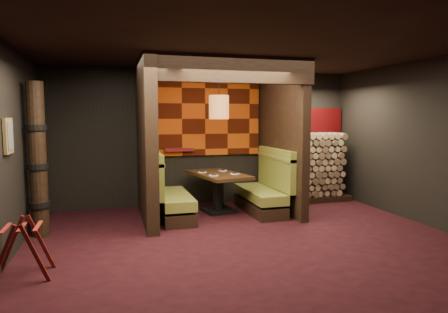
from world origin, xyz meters
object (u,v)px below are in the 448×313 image
dining_table (218,185)px  totem_column (38,161)px  booth_bench_right (265,191)px  pendant_lamp (219,107)px  luggage_rack (23,246)px  firewood_stack (310,167)px  booth_bench_left (169,197)px

dining_table → totem_column: 3.25m
dining_table → booth_bench_right: bearing=-13.0°
dining_table → pendant_lamp: size_ratio=1.54×
luggage_rack → firewood_stack: 6.04m
dining_table → luggage_rack: 3.89m
pendant_lamp → totem_column: bearing=-167.1°
booth_bench_left → dining_table: size_ratio=1.01×
luggage_rack → booth_bench_right: bearing=30.0°
booth_bench_left → booth_bench_right: bearing=0.0°
booth_bench_right → firewood_stack: 1.56m
booth_bench_left → totem_column: 2.30m
totem_column → booth_bench_left: bearing=14.8°
luggage_rack → firewood_stack: firewood_stack is taller
luggage_rack → pendant_lamp: bearing=38.7°
booth_bench_right → luggage_rack: (-3.90, -2.25, -0.04)m
booth_bench_left → totem_column: totem_column is taller
booth_bench_left → pendant_lamp: bearing=8.8°
booth_bench_left → pendant_lamp: 1.93m
totem_column → firewood_stack: totem_column is taller
booth_bench_right → booth_bench_left: bearing=180.0°
booth_bench_left → firewood_stack: size_ratio=0.92×
pendant_lamp → totem_column: size_ratio=0.43×
booth_bench_left → pendant_lamp: pendant_lamp is taller
totem_column → pendant_lamp: bearing=12.9°
dining_table → luggage_rack: dining_table is taller
booth_bench_left → luggage_rack: (-2.01, -2.25, -0.04)m
booth_bench_left → firewood_stack: firewood_stack is taller
pendant_lamp → luggage_rack: 4.21m
luggage_rack → totem_column: bearing=92.7°
dining_table → pendant_lamp: bearing=-90.0°
booth_bench_right → totem_column: 4.10m
luggage_rack → firewood_stack: size_ratio=0.42×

